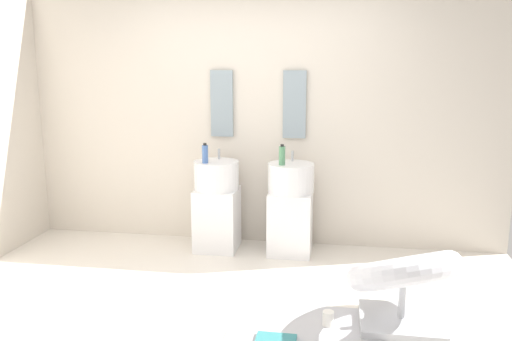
# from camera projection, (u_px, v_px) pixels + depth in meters

# --- Properties ---
(ground_plane) EXTENTS (4.80, 3.60, 0.04)m
(ground_plane) POSITION_uv_depth(u_px,v_px,m) (224.00, 315.00, 3.83)
(ground_plane) COLOR silver
(rear_partition) EXTENTS (4.80, 0.10, 2.60)m
(rear_partition) POSITION_uv_depth(u_px,v_px,m) (259.00, 113.00, 5.16)
(rear_partition) COLOR beige
(rear_partition) RESTS_ON ground_plane
(pedestal_sink_left) EXTENTS (0.43, 0.43, 0.97)m
(pedestal_sink_left) POSITION_uv_depth(u_px,v_px,m) (217.00, 204.00, 5.05)
(pedestal_sink_left) COLOR white
(pedestal_sink_left) RESTS_ON ground_plane
(pedestal_sink_right) EXTENTS (0.43, 0.43, 0.97)m
(pedestal_sink_right) POSITION_uv_depth(u_px,v_px,m) (290.00, 207.00, 4.94)
(pedestal_sink_right) COLOR white
(pedestal_sink_right) RESTS_ON ground_plane
(vanity_mirror_left) EXTENTS (0.22, 0.03, 0.64)m
(vanity_mirror_left) POSITION_uv_depth(u_px,v_px,m) (222.00, 104.00, 5.13)
(vanity_mirror_left) COLOR #8C9EA8
(vanity_mirror_right) EXTENTS (0.22, 0.03, 0.64)m
(vanity_mirror_right) POSITION_uv_depth(u_px,v_px,m) (295.00, 105.00, 5.01)
(vanity_mirror_right) COLOR #8C9EA8
(lounge_chair) EXTENTS (1.08, 1.08, 0.65)m
(lounge_chair) POSITION_uv_depth(u_px,v_px,m) (403.00, 278.00, 3.57)
(lounge_chair) COLOR #B7BABF
(lounge_chair) RESTS_ON ground_plane
(area_rug) EXTENTS (1.05, 0.87, 0.01)m
(area_rug) POSITION_uv_depth(u_px,v_px,m) (305.00, 335.00, 3.50)
(area_rug) COLOR #B2B2B7
(area_rug) RESTS_ON ground_plane
(magazine_teal) EXTENTS (0.26, 0.15, 0.02)m
(magazine_teal) POSITION_uv_depth(u_px,v_px,m) (276.00, 340.00, 3.41)
(magazine_teal) COLOR teal
(magazine_teal) RESTS_ON area_rug
(coffee_mug) EXTENTS (0.08, 0.08, 0.10)m
(coffee_mug) POSITION_uv_depth(u_px,v_px,m) (328.00, 318.00, 3.61)
(coffee_mug) COLOR white
(coffee_mug) RESTS_ON area_rug
(soap_bottle_clear) EXTENTS (0.05, 0.05, 0.16)m
(soap_bottle_clear) POSITION_uv_depth(u_px,v_px,m) (205.00, 153.00, 4.97)
(soap_bottle_clear) COLOR silver
(soap_bottle_clear) RESTS_ON pedestal_sink_left
(soap_bottle_green) EXTENTS (0.06, 0.06, 0.19)m
(soap_bottle_green) POSITION_uv_depth(u_px,v_px,m) (282.00, 155.00, 4.77)
(soap_bottle_green) COLOR #59996B
(soap_bottle_green) RESTS_ON pedestal_sink_right
(soap_bottle_blue) EXTENTS (0.06, 0.06, 0.19)m
(soap_bottle_blue) POSITION_uv_depth(u_px,v_px,m) (205.00, 154.00, 4.86)
(soap_bottle_blue) COLOR #4C72B7
(soap_bottle_blue) RESTS_ON pedestal_sink_left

